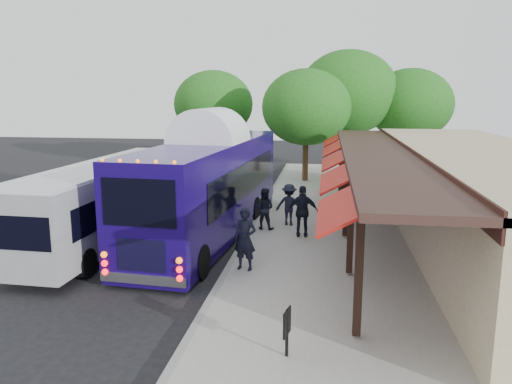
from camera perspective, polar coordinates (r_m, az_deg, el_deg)
The scene contains 15 objects.
ground at distance 15.81m, azimuth -3.46°, elevation -9.24°, with size 90.00×90.00×0.00m, color black.
sidewalk at distance 19.39m, azimuth 13.70°, elevation -5.42°, with size 10.00×40.00×0.15m, color #9E9B93.
curb at distance 19.52m, azimuth -0.97°, elevation -4.99°, with size 0.20×40.00×0.16m, color gray.
station_shelter at distance 19.62m, azimuth 23.82°, elevation -0.54°, with size 8.15×20.00×3.60m.
coach_bus at distance 19.50m, azimuth -5.27°, elevation 1.15°, with size 3.66×12.53×3.96m.
city_bus at distance 19.59m, azimuth -16.47°, elevation -0.70°, with size 2.81×11.08×2.95m.
ped_a at distance 15.36m, azimuth -1.26°, elevation -5.39°, with size 0.72×0.47×1.96m, color black.
ped_b at distance 19.98m, azimuth 0.94°, elevation -1.90°, with size 0.81×0.63×1.67m, color black.
ped_c at distance 18.93m, azimuth 5.37°, elevation -2.23°, with size 1.16×0.48×1.97m, color black.
ped_d at distance 20.62m, azimuth 3.80°, elevation -1.45°, with size 1.11×0.64×1.72m, color black.
sign_board at distance 10.62m, azimuth 3.55°, elevation -14.90°, with size 0.14×0.47×1.03m.
tree_left at distance 31.07m, azimuth 5.77°, elevation 9.61°, with size 5.49×5.49×7.03m.
tree_mid at distance 34.18m, azimuth 10.47°, elevation 11.12°, with size 6.53×6.53×8.36m.
tree_right at distance 35.18m, azimuth 17.21°, elevation 9.52°, with size 5.61×5.61×7.18m.
tree_far at distance 35.83m, azimuth -4.87°, elevation 9.95°, with size 5.57×5.57×7.13m.
Camera 1 is at (3.01, -14.51, 5.51)m, focal length 35.00 mm.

